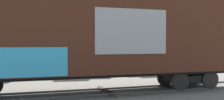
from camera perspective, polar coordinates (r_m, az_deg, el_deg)
ground_plane at (r=11.52m, az=-5.16°, el=-9.82°), size 260.00×260.00×0.00m
track at (r=11.30m, az=-13.38°, el=-9.88°), size 59.98×5.60×0.08m
freight_car at (r=11.31m, az=-4.95°, el=3.18°), size 14.33×3.92×4.61m
hillside at (r=90.56m, az=-18.81°, el=3.34°), size 136.46×30.88×15.54m
parked_car_silver at (r=17.69m, az=-7.62°, el=-2.96°), size 4.48×2.49×1.79m
parked_car_green at (r=19.21m, az=8.15°, el=-2.87°), size 4.09×2.09×1.62m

